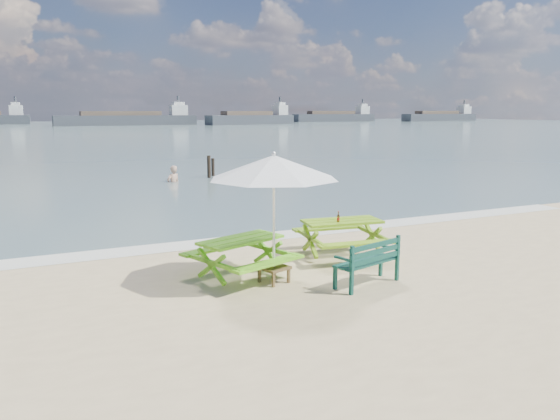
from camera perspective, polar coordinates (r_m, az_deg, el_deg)
name	(u,v)px	position (r m, az deg, el deg)	size (l,w,h in m)	color
sea	(55,131)	(93.11, -22.42, 7.65)	(300.00, 300.00, 0.00)	slate
foam_strip	(248,239)	(13.86, -3.39, -3.01)	(22.00, 0.90, 0.01)	silver
picnic_table_left	(241,259)	(10.62, -4.09, -5.13)	(2.15, 2.27, 0.78)	#62BA1C
picnic_table_right	(342,239)	(12.23, 6.47, -3.01)	(1.96, 2.12, 0.82)	#6D9B17
park_bench	(367,271)	(10.35, 9.04, -6.32)	(1.45, 0.81, 0.85)	#0E3D33
side_table	(274,274)	(10.38, -0.64, -6.70)	(0.61, 0.61, 0.32)	brown
patio_umbrella	(274,167)	(9.97, -0.66, 4.50)	(3.07, 3.07, 2.41)	silver
beer_bottle	(338,219)	(11.90, 6.10, -0.90)	(0.06, 0.06, 0.24)	#975415
swimmer	(174,186)	(25.36, -11.07, 2.50)	(0.79, 0.67, 1.85)	tan
mooring_pilings	(211,169)	(26.82, -7.26, 4.28)	(0.57, 0.77, 1.27)	black
cargo_ships	(249,118)	(138.39, -3.22, 9.54)	(147.85, 31.84, 4.40)	#3A3E45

